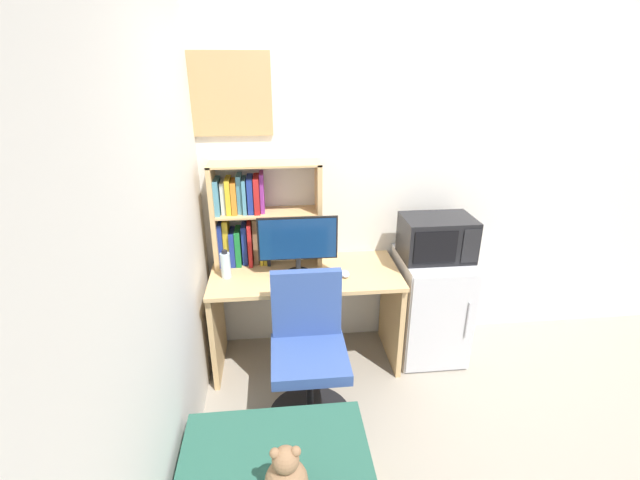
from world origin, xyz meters
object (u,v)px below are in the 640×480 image
(hutch_bookshelf, at_px, (251,217))
(computer_mouse, at_px, (345,274))
(teddy_bear, at_px, (286,477))
(wall_corkboard, at_px, (218,94))
(mini_fridge, at_px, (429,306))
(desk_chair, at_px, (309,359))
(keyboard, at_px, (304,278))
(water_bottle, at_px, (226,265))
(monitor, at_px, (298,242))
(microwave, at_px, (437,238))

(hutch_bookshelf, height_order, computer_mouse, hutch_bookshelf)
(teddy_bear, height_order, wall_corkboard, wall_corkboard)
(mini_fridge, bearing_deg, hutch_bookshelf, 172.07)
(mini_fridge, relative_size, desk_chair, 0.85)
(keyboard, xyz_separation_m, water_bottle, (-0.52, 0.08, 0.08))
(monitor, bearing_deg, hutch_bookshelf, 144.77)
(keyboard, distance_m, mini_fridge, 1.02)
(computer_mouse, xyz_separation_m, wall_corkboard, (-0.79, 0.38, 1.14))
(keyboard, xyz_separation_m, wall_corkboard, (-0.51, 0.40, 1.15))
(monitor, bearing_deg, wall_corkboard, 146.75)
(keyboard, xyz_separation_m, mini_fridge, (0.95, 0.13, -0.35))
(water_bottle, relative_size, mini_fridge, 0.25)
(mini_fridge, bearing_deg, keyboard, -172.42)
(water_bottle, bearing_deg, computer_mouse, -4.70)
(hutch_bookshelf, height_order, desk_chair, hutch_bookshelf)
(computer_mouse, relative_size, teddy_bear, 0.37)
(computer_mouse, height_order, mini_fridge, mini_fridge)
(keyboard, bearing_deg, teddy_bear, -97.25)
(keyboard, relative_size, wall_corkboard, 0.60)
(teddy_bear, bearing_deg, computer_mouse, 71.60)
(monitor, distance_m, desk_chair, 0.77)
(monitor, bearing_deg, keyboard, -68.17)
(microwave, distance_m, wall_corkboard, 1.76)
(desk_chair, bearing_deg, mini_fridge, 30.21)
(keyboard, distance_m, water_bottle, 0.54)
(monitor, bearing_deg, desk_chair, -87.11)
(hutch_bookshelf, distance_m, monitor, 0.40)
(water_bottle, relative_size, microwave, 0.41)
(computer_mouse, xyz_separation_m, mini_fridge, (0.67, 0.11, -0.36))
(water_bottle, xyz_separation_m, teddy_bear, (0.35, -1.42, -0.29))
(computer_mouse, xyz_separation_m, microwave, (0.67, 0.11, 0.19))
(mini_fridge, bearing_deg, teddy_bear, -127.37)
(water_bottle, xyz_separation_m, microwave, (1.47, 0.05, 0.12))
(monitor, xyz_separation_m, water_bottle, (-0.49, -0.00, -0.15))
(keyboard, bearing_deg, mini_fridge, 7.58)
(mini_fridge, bearing_deg, computer_mouse, -170.65)
(keyboard, height_order, wall_corkboard, wall_corkboard)
(keyboard, relative_size, microwave, 0.84)
(mini_fridge, height_order, desk_chair, desk_chair)
(hutch_bookshelf, distance_m, desk_chair, 1.06)
(monitor, height_order, wall_corkboard, wall_corkboard)
(wall_corkboard, bearing_deg, monitor, -33.25)
(microwave, height_order, teddy_bear, microwave)
(desk_chair, height_order, wall_corkboard, wall_corkboard)
(hutch_bookshelf, bearing_deg, monitor, -35.23)
(keyboard, relative_size, mini_fridge, 0.52)
(hutch_bookshelf, distance_m, water_bottle, 0.39)
(keyboard, bearing_deg, hutch_bookshelf, 138.61)
(hutch_bookshelf, relative_size, microwave, 1.54)
(hutch_bookshelf, bearing_deg, desk_chair, -65.24)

